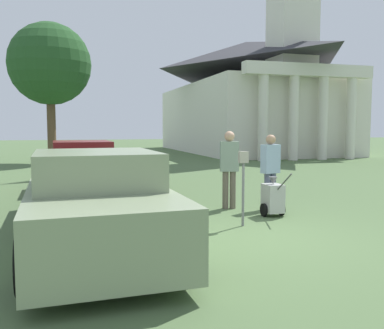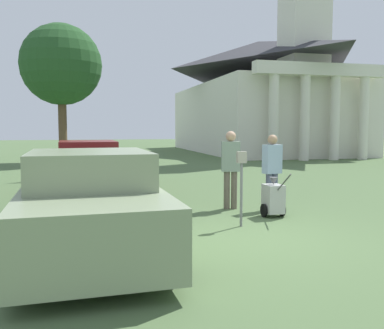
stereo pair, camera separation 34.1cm
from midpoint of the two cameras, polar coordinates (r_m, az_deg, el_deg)
The scene contains 10 objects.
ground_plane at distance 7.56m, azimuth 9.04°, elevation -9.59°, with size 120.00×120.00×0.00m, color #4C663D.
parked_car_sage at distance 6.64m, azimuth -12.04°, elevation -5.29°, with size 2.18×4.74×1.55m.
parked_car_black at distance 10.07m, azimuth -12.68°, elevation -2.25°, with size 2.14×4.99×1.38m.
parked_car_maroon at distance 13.55m, azimuth -13.01°, elevation -0.25°, with size 2.16×4.89×1.48m.
parking_meter at distance 8.18m, azimuth 7.81°, elevation -1.36°, with size 0.18×0.09×1.44m.
person_worker at distance 9.93m, azimuth 6.15°, elevation 0.01°, with size 0.46×0.32×1.81m.
person_supervisor at distance 10.00m, azimuth 11.59°, elevation -0.33°, with size 0.46×0.32×1.73m.
equipment_cart at distance 9.28m, azimuth 11.82°, elevation -4.47°, with size 0.47×0.99×1.00m.
church at distance 33.38m, azimuth 9.52°, elevation 10.42°, with size 9.71×18.36×25.41m.
shade_tree at distance 23.94m, azimuth -16.66°, elevation 12.57°, with size 4.23×4.23×7.28m.
Camera 2 is at (-2.71, -6.77, 1.90)m, focal length 40.00 mm.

